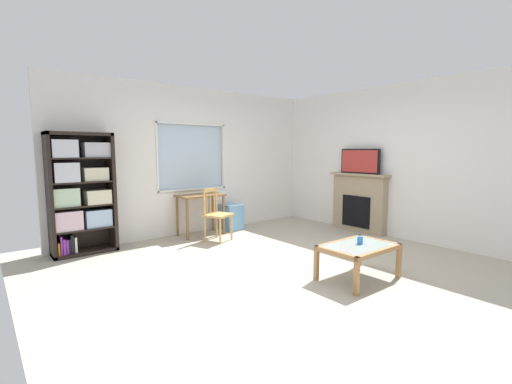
% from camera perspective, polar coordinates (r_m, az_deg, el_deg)
% --- Properties ---
extents(ground, '(6.13, 6.20, 0.02)m').
position_cam_1_polar(ground, '(4.89, 5.27, -11.85)').
color(ground, '#B2A893').
extents(wall_back_with_window, '(5.13, 0.15, 2.71)m').
position_cam_1_polar(wall_back_with_window, '(6.75, -10.06, 4.94)').
color(wall_back_with_window, white).
rests_on(wall_back_with_window, ground).
extents(wall_right, '(0.12, 5.40, 2.71)m').
position_cam_1_polar(wall_right, '(6.73, 21.79, 4.63)').
color(wall_right, white).
rests_on(wall_right, ground).
extents(bookshelf, '(0.90, 0.38, 1.81)m').
position_cam_1_polar(bookshelf, '(5.84, -26.72, 0.13)').
color(bookshelf, black).
rests_on(bookshelf, ground).
extents(desk_under_window, '(0.85, 0.48, 0.75)m').
position_cam_1_polar(desk_under_window, '(6.48, -9.02, -1.59)').
color(desk_under_window, brown).
rests_on(desk_under_window, ground).
extents(wooden_chair, '(0.54, 0.53, 0.90)m').
position_cam_1_polar(wooden_chair, '(6.07, -6.45, -3.58)').
color(wooden_chair, tan).
rests_on(wooden_chair, ground).
extents(plastic_drawer_unit, '(0.35, 0.40, 0.50)m').
position_cam_1_polar(plastic_drawer_unit, '(6.95, -4.06, -4.02)').
color(plastic_drawer_unit, '#72ADDB').
rests_on(plastic_drawer_unit, ground).
extents(fireplace, '(0.26, 1.20, 1.12)m').
position_cam_1_polar(fireplace, '(7.00, 16.42, -1.63)').
color(fireplace, tan).
rests_on(fireplace, ground).
extents(tv, '(0.06, 0.83, 0.47)m').
position_cam_1_polar(tv, '(6.92, 16.54, 4.82)').
color(tv, black).
rests_on(tv, fireplace).
extents(coffee_table, '(0.90, 0.62, 0.42)m').
position_cam_1_polar(coffee_table, '(4.43, 16.34, -9.04)').
color(coffee_table, '#8C9E99').
rests_on(coffee_table, ground).
extents(sippy_cup, '(0.07, 0.07, 0.09)m').
position_cam_1_polar(sippy_cup, '(4.47, 16.58, -7.50)').
color(sippy_cup, '#337FD6').
rests_on(sippy_cup, coffee_table).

